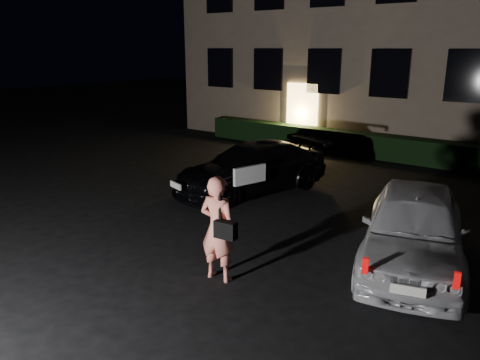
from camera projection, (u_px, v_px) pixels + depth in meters
The scene contains 5 objects.
ground at pixel (175, 257), 9.04m from camera, with size 80.00×80.00×0.00m, color black.
hedge at pixel (379, 146), 16.99m from camera, with size 15.00×0.70×0.85m, color black.
sedan at pixel (252, 168), 12.98m from camera, with size 3.12×4.98×1.35m.
hatch at pixel (414, 227), 8.53m from camera, with size 2.85×4.65×1.48m.
man at pixel (218, 228), 7.94m from camera, with size 0.81×0.52×1.86m.
Camera 1 is at (6.01, -5.86, 3.90)m, focal length 35.00 mm.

